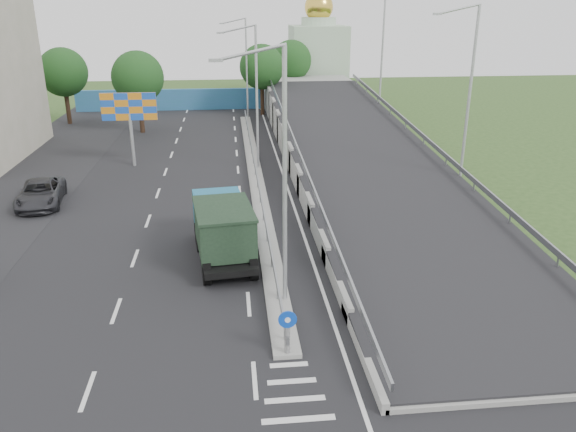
{
  "coord_description": "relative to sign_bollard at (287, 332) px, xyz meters",
  "views": [
    {
      "loc": [
        -1.71,
        -14.26,
        11.52
      ],
      "look_at": [
        0.87,
        10.25,
        2.2
      ],
      "focal_mm": 35.0,
      "sensor_mm": 36.0,
      "label": 1
    }
  ],
  "objects": [
    {
      "name": "lamp_post_mid",
      "position": [
        0.11,
        23.83,
        4.77
      ],
      "size": [
        2.74,
        0.18,
        10.08
      ],
      "color": "#B2B5B7",
      "rests_on": "median"
    },
    {
      "name": "tree_left_far",
      "position": [
        -18.0,
        42.83,
        4.14
      ],
      "size": [
        4.8,
        4.8,
        7.6
      ],
      "color": "black",
      "rests_on": "ground"
    },
    {
      "name": "billboard",
      "position": [
        -9.0,
        25.83,
        3.15
      ],
      "size": [
        4.0,
        0.24,
        5.5
      ],
      "color": "#B2B5B7",
      "rests_on": "ground"
    },
    {
      "name": "median",
      "position": [
        0.0,
        21.83,
        -0.93
      ],
      "size": [
        1.0,
        44.0,
        0.2
      ],
      "primitive_type": "cube",
      "color": "gray",
      "rests_on": "ground"
    },
    {
      "name": "church",
      "position": [
        10.0,
        57.83,
        4.28
      ],
      "size": [
        7.0,
        7.0,
        13.8
      ],
      "color": "#B2CCAD",
      "rests_on": "ground"
    },
    {
      "name": "overpass_ramp",
      "position": [
        7.5,
        21.83,
        0.72
      ],
      "size": [
        10.0,
        50.0,
        3.5
      ],
      "color": "gray",
      "rests_on": "ground"
    },
    {
      "name": "lamp_post_far",
      "position": [
        0.11,
        43.83,
        4.77
      ],
      "size": [
        2.74,
        0.18,
        10.08
      ],
      "color": "#B2B5B7",
      "rests_on": "median"
    },
    {
      "name": "tree_left_mid",
      "position": [
        -10.0,
        37.83,
        4.14
      ],
      "size": [
        4.8,
        4.8,
        7.6
      ],
      "color": "black",
      "rests_on": "ground"
    },
    {
      "name": "sign_bollard",
      "position": [
        0.0,
        0.0,
        0.0
      ],
      "size": [
        0.64,
        0.23,
        1.67
      ],
      "color": "black",
      "rests_on": "median"
    },
    {
      "name": "dump_truck",
      "position": [
        -2.22,
        8.5,
        0.56
      ],
      "size": [
        3.15,
        6.77,
        2.88
      ],
      "rotation": [
        0.0,
        0.0,
        0.12
      ],
      "color": "black",
      "rests_on": "ground"
    },
    {
      "name": "parked_car_c",
      "position": [
        -13.33,
        17.43,
        -0.3
      ],
      "size": [
        3.1,
        5.56,
        1.47
      ],
      "primitive_type": "imported",
      "rotation": [
        0.0,
        0.0,
        0.13
      ],
      "color": "#2C2D31",
      "rests_on": "ground"
    },
    {
      "name": "blue_wall",
      "position": [
        -4.0,
        49.83,
        0.17
      ],
      "size": [
        30.0,
        0.5,
        2.4
      ],
      "primitive_type": "cube",
      "color": "teal",
      "rests_on": "ground"
    },
    {
      "name": "tree_ramp_far",
      "position": [
        6.0,
        52.83,
        4.14
      ],
      "size": [
        4.8,
        4.8,
        7.6
      ],
      "color": "black",
      "rests_on": "ground"
    },
    {
      "name": "road_surface",
      "position": [
        -3.0,
        17.83,
        -1.03
      ],
      "size": [
        26.0,
        90.0,
        0.04
      ],
      "primitive_type": "cube",
      "color": "black",
      "rests_on": "ground"
    },
    {
      "name": "lamp_post_near",
      "position": [
        0.11,
        3.83,
        4.77
      ],
      "size": [
        2.74,
        0.18,
        10.08
      ],
      "color": "#B2B5B7",
      "rests_on": "median"
    },
    {
      "name": "ground",
      "position": [
        0.0,
        -2.17,
        -1.03
      ],
      "size": [
        160.0,
        160.0,
        0.0
      ],
      "primitive_type": "plane",
      "color": "#2D4C1E",
      "rests_on": "ground"
    },
    {
      "name": "tree_median_far",
      "position": [
        2.0,
        45.83,
        4.14
      ],
      "size": [
        4.8,
        4.8,
        7.6
      ],
      "color": "black",
      "rests_on": "ground"
    },
    {
      "name": "median_guardrail",
      "position": [
        0.0,
        21.83,
        -0.28
      ],
      "size": [
        0.09,
        44.0,
        0.71
      ],
      "color": "gray",
      "rests_on": "median"
    }
  ]
}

